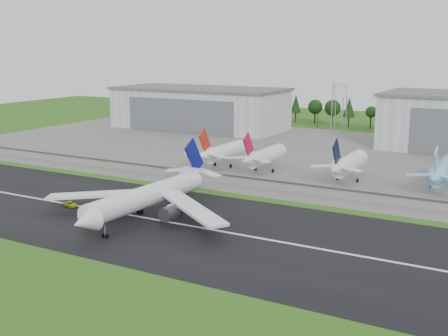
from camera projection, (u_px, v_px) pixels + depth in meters
The scene contains 15 objects.
ground at pixel (128, 230), 141.25m from camera, with size 600.00×600.00×0.00m, color #1F5B15.
runway at pixel (152, 219), 149.78m from camera, with size 320.00×60.00×0.10m, color black.
runway_centerline at pixel (152, 219), 149.77m from camera, with size 220.00×1.00×0.02m, color white.
apron at pixel (303, 153), 243.79m from camera, with size 320.00×150.00×0.10m, color slate.
blast_fence at pixel (232, 179), 187.86m from camera, with size 240.00×0.61×3.50m.
hangar_west at pixel (200, 108), 317.78m from camera, with size 97.00×44.00×23.20m.
water_tower at pixel (340, 87), 296.59m from camera, with size 8.40×8.40×29.40m.
utility_poles at pixel (355, 130), 312.17m from camera, with size 230.00×3.00×12.00m, color black, non-canonical shape.
treeline at pixel (363, 127), 324.98m from camera, with size 320.00×16.00×22.00m, color black, non-canonical shape.
main_airliner at pixel (146, 201), 149.13m from camera, with size 57.21×59.21×18.17m.
ground_vehicle at pixel (70, 204), 161.50m from camera, with size 2.36×5.12×1.42m, color #DBEC1B.
parked_jet_red_a at pixel (221, 152), 213.17m from camera, with size 7.36×31.29×16.65m.
parked_jet_red_b at pixel (263, 156), 204.82m from camera, with size 7.36×31.29×16.62m.
parked_jet_navy at pixel (347, 164), 189.86m from camera, with size 7.36×31.29×16.81m.
parked_jet_skyblue at pixel (442, 171), 179.96m from camera, with size 7.36×37.29×16.79m.
Camera 1 is at (86.62, -106.15, 44.75)m, focal length 45.00 mm.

